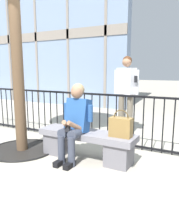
{
  "coord_description": "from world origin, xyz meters",
  "views": [
    {
      "loc": [
        1.71,
        -3.02,
        1.41
      ],
      "look_at": [
        0.0,
        0.1,
        0.75
      ],
      "focal_mm": 36.14,
      "sensor_mm": 36.0,
      "label": 1
    }
  ],
  "objects_px": {
    "bystander_at_railing": "(126,89)",
    "seated_person_with_phone": "(75,120)",
    "handbag_on_bench": "(121,127)",
    "stone_bench": "(87,142)"
  },
  "relations": [
    {
      "from": "stone_bench",
      "to": "bystander_at_railing",
      "type": "relative_size",
      "value": 0.94
    },
    {
      "from": "stone_bench",
      "to": "handbag_on_bench",
      "type": "xyz_separation_m",
      "value": [
        0.58,
        -0.01,
        0.33
      ]
    },
    {
      "from": "stone_bench",
      "to": "handbag_on_bench",
      "type": "distance_m",
      "value": 0.67
    },
    {
      "from": "stone_bench",
      "to": "bystander_at_railing",
      "type": "xyz_separation_m",
      "value": [
        0.05,
        1.67,
        0.73
      ]
    },
    {
      "from": "stone_bench",
      "to": "handbag_on_bench",
      "type": "bearing_deg",
      "value": -0.99
    },
    {
      "from": "handbag_on_bench",
      "to": "stone_bench",
      "type": "bearing_deg",
      "value": 179.01
    },
    {
      "from": "bystander_at_railing",
      "to": "seated_person_with_phone",
      "type": "bearing_deg",
      "value": -95.79
    },
    {
      "from": "bystander_at_railing",
      "to": "stone_bench",
      "type": "bearing_deg",
      "value": -91.76
    },
    {
      "from": "handbag_on_bench",
      "to": "bystander_at_railing",
      "type": "height_order",
      "value": "bystander_at_railing"
    },
    {
      "from": "seated_person_with_phone",
      "to": "bystander_at_railing",
      "type": "relative_size",
      "value": 0.71
    }
  ]
}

